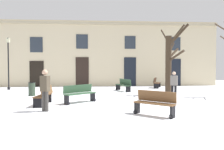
# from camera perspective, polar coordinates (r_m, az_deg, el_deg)

# --- Properties ---
(ground_plane) EXTENTS (34.28, 34.28, 0.00)m
(ground_plane) POSITION_cam_1_polar(r_m,az_deg,el_deg) (12.99, 0.60, -6.16)
(ground_plane) COLOR white
(building_facade) EXTENTS (21.43, 0.60, 6.13)m
(building_facade) POSITION_cam_1_polar(r_m,az_deg,el_deg) (22.15, -1.45, 5.36)
(building_facade) COLOR beige
(building_facade) RESTS_ON ground
(tree_left_of_center) EXTENTS (1.46, 2.14, 4.63)m
(tree_left_of_center) POSITION_cam_1_polar(r_m,az_deg,el_deg) (15.86, 13.91, 3.33)
(tree_left_of_center) COLOR #382B1E
(tree_left_of_center) RESTS_ON ground
(streetlamp) EXTENTS (0.30, 0.30, 4.18)m
(streetlamp) POSITION_cam_1_polar(r_m,az_deg,el_deg) (20.36, -24.03, 3.84)
(streetlamp) COLOR black
(streetlamp) RESTS_ON ground
(litter_bin) EXTENTS (0.45, 0.45, 0.86)m
(litter_bin) POSITION_cam_1_polar(r_m,az_deg,el_deg) (15.67, -19.01, -3.25)
(litter_bin) COLOR #2D3D2D
(litter_bin) RESTS_ON ground
(bench_far_corner) EXTENTS (1.02, 1.90, 0.91)m
(bench_far_corner) POSITION_cam_1_polar(r_m,az_deg,el_deg) (17.69, 2.86, -2.39)
(bench_far_corner) COLOR #2D4C33
(bench_far_corner) RESTS_ON ground
(bench_back_to_back_left) EXTENTS (0.62, 1.80, 0.91)m
(bench_back_to_back_left) POSITION_cam_1_polar(r_m,az_deg,el_deg) (11.82, -16.27, -4.74)
(bench_back_to_back_left) COLOR brown
(bench_back_to_back_left) RESTS_ON ground
(bench_facing_shops) EXTENTS (1.64, 1.49, 0.92)m
(bench_facing_shops) POSITION_cam_1_polar(r_m,az_deg,el_deg) (12.11, -7.93, -4.45)
(bench_facing_shops) COLOR #2D4C33
(bench_facing_shops) RESTS_ON ground
(bench_back_to_back_right) EXTENTS (1.49, 1.39, 0.94)m
(bench_back_to_back_right) POSITION_cam_1_polar(r_m,az_deg,el_deg) (9.09, 10.42, -6.69)
(bench_back_to_back_right) COLOR brown
(bench_back_to_back_right) RESTS_ON ground
(bench_by_litter_bin) EXTENTS (1.04, 1.61, 0.89)m
(bench_by_litter_bin) POSITION_cam_1_polar(r_m,az_deg,el_deg) (20.66, 10.84, -1.87)
(bench_by_litter_bin) COLOR #3D2819
(bench_by_litter_bin) RESTS_ON ground
(person_strolling) EXTENTS (0.44, 0.39, 1.74)m
(person_strolling) POSITION_cam_1_polar(r_m,az_deg,el_deg) (10.08, -16.06, -3.08)
(person_strolling) COLOR #403D3A
(person_strolling) RESTS_ON ground
(person_crossing_plaza) EXTENTS (0.44, 0.39, 1.57)m
(person_crossing_plaza) POSITION_cam_1_polar(r_m,az_deg,el_deg) (14.15, 14.91, -2.04)
(person_crossing_plaza) COLOR black
(person_crossing_plaza) RESTS_ON ground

